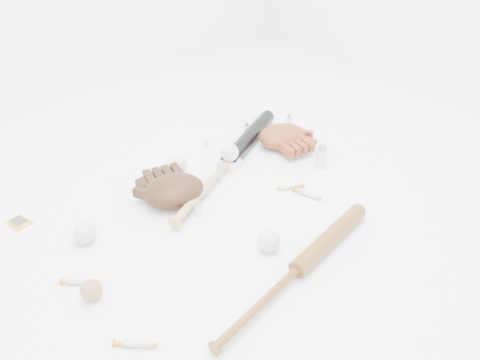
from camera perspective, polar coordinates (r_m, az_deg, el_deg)
bat_dark at (r=1.98m, az=-1.37°, el=2.37°), size 0.89×0.52×0.07m
bat_wood at (r=1.48m, az=7.05°, el=-10.71°), size 0.80×0.22×0.06m
glove_dark at (r=1.78m, az=-8.12°, el=-1.23°), size 0.33×0.33×0.10m
glove_tan at (r=2.15m, az=5.24°, el=5.37°), size 0.31×0.31×0.10m
trading_card at (r=1.86m, az=-25.32°, el=-4.74°), size 0.08×0.10×0.00m
pedestal at (r=1.98m, az=-1.24°, el=1.92°), size 0.09×0.09×0.04m
baseball_on_pedestal at (r=1.95m, az=-1.26°, el=3.36°), size 0.08×0.08×0.08m
baseball_left at (r=1.67m, az=-18.42°, el=-6.10°), size 0.08×0.08×0.08m
baseball_upper at (r=1.98m, az=-7.39°, el=2.04°), size 0.07×0.07×0.07m
baseball_mid at (r=1.56m, az=3.52°, el=-7.44°), size 0.08×0.08×0.08m
baseball_aged at (r=1.47m, az=-17.69°, el=-12.64°), size 0.06×0.06×0.06m
syringe_0 at (r=1.54m, az=-19.01°, el=-11.76°), size 0.12×0.11×0.02m
syringe_1 at (r=1.87m, az=5.93°, el=-0.88°), size 0.15×0.09×0.02m
syringe_2 at (r=2.19m, az=-4.17°, el=4.71°), size 0.09×0.13×0.02m
syringe_3 at (r=1.83m, az=8.43°, el=-1.77°), size 0.08×0.17×0.02m
syringe_4 at (r=2.35m, az=1.50°, el=6.96°), size 0.13×0.11×0.02m
syringe_5 at (r=1.34m, az=-12.21°, el=-18.95°), size 0.14×0.13×0.02m
vial_0 at (r=2.23m, az=0.79°, el=6.16°), size 0.03×0.03×0.07m
vial_1 at (r=2.34m, az=5.99°, el=7.21°), size 0.02×0.02×0.06m
vial_2 at (r=1.91m, az=-2.53°, el=1.03°), size 0.03×0.03×0.07m
vial_3 at (r=2.00m, az=9.92°, el=2.77°), size 0.04×0.04×0.10m
vial_4 at (r=1.71m, az=-5.09°, el=-3.49°), size 0.02×0.02×0.06m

